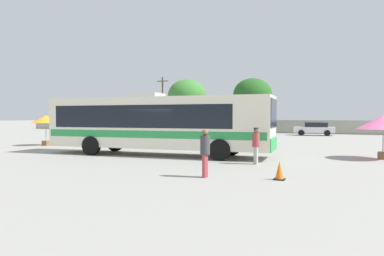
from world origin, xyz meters
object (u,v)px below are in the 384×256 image
object	(u,v)px
parked_car_third_black	(257,128)
coach_bus_cream_green	(155,122)
vendor_umbrella_near_gate_orange	(46,120)
vendor_umbrella_secondary_pink	(383,123)
parked_car_rightmost_white	(315,128)
roadside_tree_midleft	(253,95)
parked_car_leftmost_white	(171,126)
passenger_waiting_on_apron	(205,150)
parked_car_second_maroon	(213,127)
traffic_cone_on_apron	(279,171)
attendant_by_bus_door	(256,143)
utility_pole_near	(163,103)
roadside_tree_left	(187,96)

from	to	relation	value
parked_car_third_black	coach_bus_cream_green	bearing A→B (deg)	-90.00
vendor_umbrella_near_gate_orange	vendor_umbrella_secondary_pink	xyz separation A→B (m)	(21.73, 0.32, -0.06)
vendor_umbrella_near_gate_orange	vendor_umbrella_secondary_pink	bearing A→B (deg)	0.86
parked_car_rightmost_white	roadside_tree_midleft	bearing A→B (deg)	139.39
parked_car_leftmost_white	passenger_waiting_on_apron	bearing A→B (deg)	-61.34
passenger_waiting_on_apron	parked_car_second_maroon	size ratio (longest dim) A/B	0.40
passenger_waiting_on_apron	traffic_cone_on_apron	bearing A→B (deg)	12.54
attendant_by_bus_door	roadside_tree_midleft	bearing A→B (deg)	103.91
parked_car_second_maroon	parked_car_rightmost_white	xyz separation A→B (m)	(12.10, 0.02, -0.02)
parked_car_rightmost_white	utility_pole_near	bearing A→B (deg)	163.21
coach_bus_cream_green	parked_car_second_maroon	distance (m)	25.39
parked_car_leftmost_white	vendor_umbrella_near_gate_orange	bearing A→B (deg)	-86.98
vendor_umbrella_near_gate_orange	parked_car_rightmost_white	bearing A→B (deg)	52.84
attendant_by_bus_door	parked_car_leftmost_white	world-z (taller)	attendant_by_bus_door
vendor_umbrella_near_gate_orange	utility_pole_near	world-z (taller)	utility_pole_near
coach_bus_cream_green	passenger_waiting_on_apron	xyz separation A→B (m)	(5.12, -5.64, -0.87)
passenger_waiting_on_apron	parked_car_leftmost_white	xyz separation A→B (m)	(-16.72, 30.60, -0.14)
passenger_waiting_on_apron	vendor_umbrella_secondary_pink	world-z (taller)	vendor_umbrella_secondary_pink
passenger_waiting_on_apron	parked_car_rightmost_white	size ratio (longest dim) A/B	0.38
attendant_by_bus_door	passenger_waiting_on_apron	bearing A→B (deg)	-101.56
coach_bus_cream_green	roadside_tree_midleft	world-z (taller)	roadside_tree_midleft
parked_car_third_black	traffic_cone_on_apron	distance (m)	30.59
vendor_umbrella_secondary_pink	roadside_tree_left	bearing A→B (deg)	129.33
coach_bus_cream_green	parked_car_third_black	xyz separation A→B (m)	(0.00, 24.54, -1.03)
utility_pole_near	vendor_umbrella_secondary_pink	bearing A→B (deg)	-46.22
parked_car_second_maroon	roadside_tree_left	bearing A→B (deg)	134.46
parked_car_rightmost_white	roadside_tree_midleft	distance (m)	12.59
vendor_umbrella_secondary_pink	utility_pole_near	distance (m)	40.07
parked_car_second_maroon	roadside_tree_left	distance (m)	10.26
parked_car_rightmost_white	parked_car_second_maroon	bearing A→B (deg)	-179.93
vendor_umbrella_secondary_pink	roadside_tree_left	size ratio (longest dim) A/B	0.33
coach_bus_cream_green	roadside_tree_midleft	xyz separation A→B (m)	(-2.46, 32.43, 3.38)
parked_car_third_black	traffic_cone_on_apron	xyz separation A→B (m)	(7.57, -29.63, -0.48)
vendor_umbrella_near_gate_orange	parked_car_leftmost_white	bearing A→B (deg)	93.02
vendor_umbrella_secondary_pink	roadside_tree_midleft	xyz separation A→B (m)	(-13.77, 29.66, 3.38)
roadside_tree_midleft	traffic_cone_on_apron	bearing A→B (deg)	-75.03
attendant_by_bus_door	parked_car_second_maroon	world-z (taller)	attendant_by_bus_door
parked_car_second_maroon	roadside_tree_left	xyz separation A→B (m)	(-6.49, 6.61, 4.41)
passenger_waiting_on_apron	parked_car_leftmost_white	bearing A→B (deg)	118.66
vendor_umbrella_secondary_pink	parked_car_leftmost_white	world-z (taller)	vendor_umbrella_secondary_pink
parked_car_leftmost_white	roadside_tree_left	distance (m)	7.78
coach_bus_cream_green	roadside_tree_midleft	bearing A→B (deg)	94.34
passenger_waiting_on_apron	roadside_tree_midleft	distance (m)	39.05
roadside_tree_left	passenger_waiting_on_apron	bearing A→B (deg)	-65.03
parked_car_third_black	passenger_waiting_on_apron	bearing A→B (deg)	-80.38
traffic_cone_on_apron	parked_car_rightmost_white	bearing A→B (deg)	92.09
parked_car_rightmost_white	roadside_tree_left	size ratio (longest dim) A/B	0.58
utility_pole_near	traffic_cone_on_apron	world-z (taller)	utility_pole_near
parked_car_third_black	roadside_tree_midleft	xyz separation A→B (m)	(-2.46, 7.89, 4.41)
coach_bus_cream_green	parked_car_rightmost_white	bearing A→B (deg)	75.31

